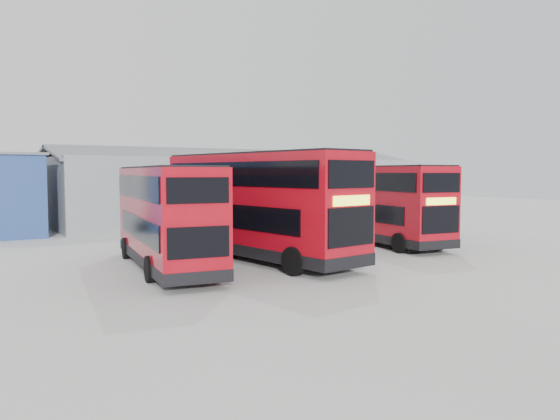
% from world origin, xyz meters
% --- Properties ---
extents(ground_plane, '(120.00, 120.00, 0.00)m').
position_xyz_m(ground_plane, '(0.00, 0.00, 0.00)').
color(ground_plane, '#ACACA6').
rests_on(ground_plane, ground).
extents(maintenance_shed, '(30.50, 12.00, 5.89)m').
position_xyz_m(maintenance_shed, '(8.00, 20.00, 2.60)').
color(maintenance_shed, gray).
rests_on(maintenance_shed, ground).
extents(double_decker_left, '(3.79, 10.14, 4.20)m').
position_xyz_m(double_decker_left, '(-5.68, 0.38, 2.09)').
color(double_decker_left, '#9D0915').
rests_on(double_decker_left, ground).
extents(double_decker_centre, '(4.24, 11.66, 4.83)m').
position_xyz_m(double_decker_centre, '(-1.30, 0.48, 2.40)').
color(double_decker_centre, '#9D0915').
rests_on(double_decker_centre, ground).
extents(double_decker_right, '(3.83, 10.41, 4.31)m').
position_xyz_m(double_decker_right, '(7.18, 1.81, 2.14)').
color(double_decker_right, '#9D0915').
rests_on(double_decker_right, ground).
extents(single_decker_blue, '(4.32, 10.85, 2.88)m').
position_xyz_m(single_decker_blue, '(11.18, 7.59, 1.43)').
color(single_decker_blue, black).
rests_on(single_decker_blue, ground).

